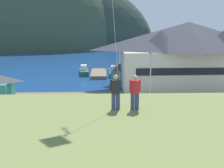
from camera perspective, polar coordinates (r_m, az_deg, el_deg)
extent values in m
plane|color=#66604C|center=(23.42, -0.64, -12.12)|extent=(600.00, 600.00, 0.00)
cube|color=gray|center=(28.04, -0.90, -7.85)|extent=(40.00, 20.00, 0.10)
cube|color=navy|center=(81.93, -1.70, 5.28)|extent=(360.00, 84.00, 0.03)
ellipsoid|color=#3D4C38|center=(140.84, -18.80, 7.45)|extent=(96.14, 62.18, 95.30)
ellipsoid|color=#2D3D33|center=(144.02, -13.58, 7.84)|extent=(111.55, 49.44, 74.81)
cube|color=beige|center=(45.66, 16.10, 3.33)|extent=(22.40, 10.75, 6.14)
cube|color=black|center=(40.85, 18.50, 2.65)|extent=(18.83, 0.53, 1.10)
pyramid|color=#3D3D47|center=(45.21, 16.49, 10.07)|extent=(23.75, 11.81, 4.60)
pyramid|color=#3D3D47|center=(42.07, 10.78, 9.33)|extent=(5.76, 5.76, 3.22)
pyramid|color=#3D3D47|center=(45.53, 23.19, 8.77)|extent=(5.76, 5.76, 3.22)
cube|color=#338475|center=(45.13, 3.58, 1.54)|extent=(5.97, 4.57, 2.81)
pyramid|color=#47474C|center=(44.80, 3.61, 4.23)|extent=(6.46, 5.02, 1.45)
cube|color=black|center=(43.18, 4.05, 0.49)|extent=(1.10, 0.14, 1.97)
cube|color=#70604C|center=(54.97, -2.95, 2.31)|extent=(3.20, 10.32, 0.70)
cube|color=#23564C|center=(55.83, -6.23, 2.51)|extent=(2.44, 5.78, 0.90)
cube|color=#33665B|center=(55.75, -6.25, 3.05)|extent=(2.36, 5.60, 0.16)
cube|color=silver|center=(55.24, -6.24, 3.63)|extent=(1.44, 1.82, 1.10)
cube|color=#23564C|center=(54.12, 0.63, 2.28)|extent=(2.51, 6.69, 0.90)
cube|color=#33665B|center=(54.04, 0.63, 2.84)|extent=(2.43, 6.49, 0.16)
cube|color=silver|center=(53.45, 0.62, 3.42)|extent=(1.59, 2.06, 1.10)
cube|color=navy|center=(30.86, -17.37, -5.04)|extent=(4.30, 2.06, 0.80)
cube|color=navy|center=(30.71, -17.72, -3.69)|extent=(2.19, 1.73, 0.70)
cube|color=black|center=(30.71, -17.72, -3.76)|extent=(2.24, 1.76, 0.32)
cylinder|color=black|center=(29.73, -15.38, -6.37)|extent=(0.65, 0.26, 0.64)
cylinder|color=black|center=(31.41, -14.42, -5.33)|extent=(0.65, 0.26, 0.64)
cylinder|color=black|center=(30.63, -20.30, -6.16)|extent=(0.65, 0.26, 0.64)
cylinder|color=black|center=(32.26, -19.11, -5.17)|extent=(0.65, 0.26, 0.64)
cube|color=silver|center=(25.53, 18.77, -8.71)|extent=(4.24, 1.90, 0.80)
cube|color=beige|center=(25.34, 19.20, -7.10)|extent=(2.14, 1.65, 0.70)
cube|color=black|center=(25.35, 19.19, -7.17)|extent=(2.18, 1.68, 0.32)
cylinder|color=black|center=(26.01, 15.13, -9.04)|extent=(0.65, 0.24, 0.64)
cylinder|color=black|center=(24.40, 16.50, -10.54)|extent=(0.65, 0.24, 0.64)
cylinder|color=black|center=(26.98, 20.69, -8.63)|extent=(0.65, 0.24, 0.64)
cylinder|color=black|center=(25.44, 22.38, -10.03)|extent=(0.65, 0.24, 0.64)
cube|color=silver|center=(30.06, 16.68, -5.45)|extent=(4.24, 1.89, 0.80)
cube|color=beige|center=(29.90, 17.03, -4.06)|extent=(2.14, 1.65, 0.70)
cube|color=black|center=(29.91, 17.03, -4.13)|extent=(2.18, 1.68, 0.32)
cylinder|color=black|center=(30.58, 13.63, -5.77)|extent=(0.64, 0.23, 0.64)
cylinder|color=black|center=(28.92, 14.68, -6.86)|extent=(0.64, 0.23, 0.64)
cylinder|color=black|center=(31.48, 18.42, -5.54)|extent=(0.64, 0.23, 0.64)
cylinder|color=black|center=(29.87, 19.71, -6.57)|extent=(0.64, 0.23, 0.64)
cube|color=#B28923|center=(28.50, 8.03, -6.00)|extent=(4.24, 1.90, 0.80)
cube|color=olive|center=(28.31, 8.37, -4.55)|extent=(2.14, 1.65, 0.70)
cube|color=black|center=(28.32, 8.37, -4.62)|extent=(2.18, 1.68, 0.32)
cylinder|color=black|center=(29.25, 5.02, -6.28)|extent=(0.64, 0.23, 0.64)
cylinder|color=black|center=(27.54, 5.57, -7.47)|extent=(0.64, 0.23, 0.64)
cylinder|color=black|center=(29.77, 10.25, -6.11)|extent=(0.64, 0.23, 0.64)
cylinder|color=black|center=(28.08, 11.13, -7.25)|extent=(0.64, 0.23, 0.64)
cylinder|color=#ADADB2|center=(33.01, 8.45, 1.15)|extent=(0.16, 0.16, 6.67)
cube|color=#4C4C51|center=(32.90, 8.51, 6.80)|extent=(0.24, 0.70, 0.20)
cylinder|color=#384770|center=(12.80, 0.32, -3.84)|extent=(0.20, 0.20, 0.82)
cylinder|color=#384770|center=(12.81, 1.31, -3.83)|extent=(0.20, 0.20, 0.82)
cylinder|color=#232328|center=(12.62, 0.83, -0.64)|extent=(0.40, 0.40, 0.64)
sphere|color=tan|center=(12.53, 0.83, 1.50)|extent=(0.24, 0.24, 0.24)
cylinder|color=#232328|center=(12.71, 1.62, 1.74)|extent=(0.12, 0.56, 0.43)
cylinder|color=#232328|center=(12.60, -0.17, -0.34)|extent=(0.11, 0.11, 0.60)
cylinder|color=#384770|center=(12.78, 4.57, -3.90)|extent=(0.20, 0.20, 0.82)
cylinder|color=#384770|center=(12.83, 5.53, -3.85)|extent=(0.20, 0.20, 0.82)
cylinder|color=red|center=(12.63, 5.11, -0.69)|extent=(0.40, 0.40, 0.64)
sphere|color=tan|center=(12.53, 5.15, 1.45)|extent=(0.24, 0.24, 0.24)
cylinder|color=red|center=(12.56, 4.14, -0.41)|extent=(0.11, 0.11, 0.60)
cylinder|color=red|center=(12.66, 6.08, -0.35)|extent=(0.11, 0.11, 0.60)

